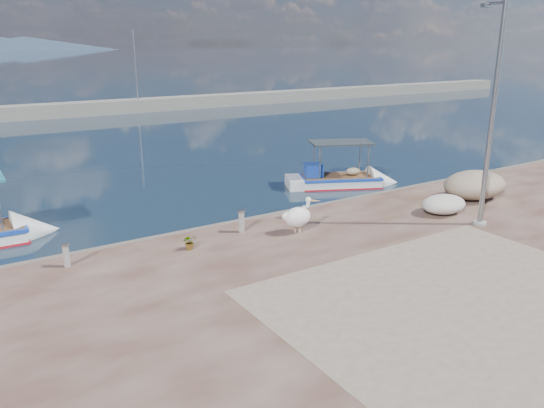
% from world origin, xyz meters
% --- Properties ---
extents(ground, '(1400.00, 1400.00, 0.00)m').
position_xyz_m(ground, '(0.00, 0.00, 0.00)').
color(ground, '#162635').
rests_on(ground, ground).
extents(quay_patch, '(9.00, 7.00, 0.01)m').
position_xyz_m(quay_patch, '(1.00, -3.00, 0.50)').
color(quay_patch, gray).
rests_on(quay_patch, quay).
extents(breakwater, '(120.00, 2.20, 7.50)m').
position_xyz_m(breakwater, '(-0.00, 40.00, 0.60)').
color(breakwater, gray).
rests_on(breakwater, ground).
extents(boat_right, '(5.18, 3.55, 2.38)m').
position_xyz_m(boat_right, '(6.43, 8.19, 0.19)').
color(boat_right, white).
rests_on(boat_right, ground).
extents(pelican, '(1.22, 0.88, 1.17)m').
position_xyz_m(pelican, '(0.42, 2.92, 1.05)').
color(pelican, tan).
rests_on(pelican, quay).
extents(lamp_post, '(0.44, 0.96, 7.00)m').
position_xyz_m(lamp_post, '(5.97, 0.38, 3.80)').
color(lamp_post, gray).
rests_on(lamp_post, quay).
extents(bollard_near, '(0.24, 0.24, 0.73)m').
position_xyz_m(bollard_near, '(-1.04, 3.96, 0.90)').
color(bollard_near, gray).
rests_on(bollard_near, quay).
extents(bollard_far, '(0.22, 0.22, 0.66)m').
position_xyz_m(bollard_far, '(-6.33, 4.11, 0.86)').
color(bollard_far, gray).
rests_on(bollard_far, quay).
extents(potted_plant, '(0.45, 0.41, 0.46)m').
position_xyz_m(potted_plant, '(-3.03, 3.50, 0.73)').
color(potted_plant, '#33722D').
rests_on(potted_plant, quay).
extents(net_pile_d, '(1.73, 1.30, 0.65)m').
position_xyz_m(net_pile_d, '(5.92, 1.85, 0.82)').
color(net_pile_d, silver).
rests_on(net_pile_d, quay).
extents(net_pile_c, '(2.72, 1.94, 1.07)m').
position_xyz_m(net_pile_c, '(8.42, 2.48, 1.03)').
color(net_pile_c, tan).
rests_on(net_pile_c, quay).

